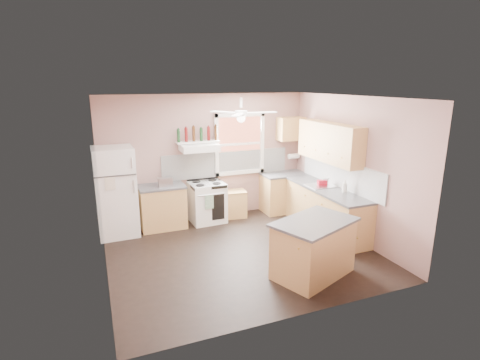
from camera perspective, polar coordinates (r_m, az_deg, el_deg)
name	(u,v)px	position (r m, az deg, el deg)	size (l,w,h in m)	color
floor	(241,252)	(6.78, 0.15, -10.96)	(4.50, 4.50, 0.00)	black
ceiling	(241,97)	(6.11, 0.17, 12.48)	(4.50, 4.50, 0.00)	white
wall_back	(207,157)	(8.18, -5.12, 3.50)	(4.50, 0.05, 2.70)	#936D66
wall_right	(352,168)	(7.44, 16.68, 1.78)	(0.05, 4.00, 2.70)	#936D66
wall_left	(98,194)	(5.89, -20.87, -1.94)	(0.05, 4.00, 2.70)	#936D66
backsplash_back	(227,164)	(8.31, -2.03, 2.51)	(2.90, 0.03, 0.55)	white
backsplash_right	(340,173)	(7.68, 14.98, 0.97)	(0.03, 2.60, 0.55)	white
window_view	(239,144)	(8.33, -0.10, 5.52)	(1.00, 0.02, 1.20)	brown
window_frame	(240,144)	(8.31, -0.03, 5.49)	(1.16, 0.07, 1.36)	white
refrigerator	(116,192)	(7.62, -18.41, -1.73)	(0.74, 0.72, 1.75)	white
base_cabinet_left	(163,208)	(7.88, -11.70, -4.13)	(0.90, 0.60, 0.86)	tan
counter_left	(162,187)	(7.75, -11.87, -0.98)	(0.92, 0.62, 0.04)	#414144
toaster	(165,182)	(7.65, -11.31, -0.31)	(0.28, 0.16, 0.18)	silver
stove	(207,202)	(8.08, -5.06, -3.39)	(0.71, 0.64, 0.86)	white
range_hood	(199,148)	(7.81, -6.20, 4.95)	(0.78, 0.50, 0.14)	white
bottle_shelf	(198,142)	(7.90, -6.46, 5.80)	(0.90, 0.26, 0.03)	white
cart	(232,204)	(8.35, -1.17, -3.71)	(0.59, 0.39, 0.59)	tan
base_cabinet_corner	(284,193)	(8.76, 6.68, -1.97)	(1.00, 0.60, 0.86)	tan
base_cabinet_right	(326,211)	(7.73, 12.90, -4.58)	(0.60, 2.20, 0.86)	tan
counter_corner	(284,174)	(8.64, 6.77, 0.88)	(1.02, 0.62, 0.04)	#414144
counter_right	(326,189)	(7.59, 13.03, -1.38)	(0.62, 2.22, 0.04)	#414144
sink	(321,186)	(7.74, 12.21, -0.90)	(0.55, 0.45, 0.03)	silver
faucet	(328,182)	(7.81, 13.22, -0.25)	(0.03, 0.03, 0.14)	silver
upper_cabinet_right	(329,142)	(7.63, 13.45, 5.62)	(0.33, 1.80, 0.76)	tan
upper_cabinet_corner	(291,129)	(8.66, 7.74, 7.75)	(0.60, 0.33, 0.52)	tan
paper_towel	(294,156)	(8.85, 8.18, 3.62)	(0.12, 0.12, 0.26)	white
island	(313,249)	(6.00, 11.10, -10.34)	(1.21, 0.76, 0.86)	tan
island_top	(315,222)	(5.82, 11.32, -6.32)	(1.28, 0.83, 0.04)	#414144
ceiling_fan_hub	(241,113)	(6.12, 0.17, 10.14)	(0.20, 0.20, 0.08)	white
soap_bottle	(345,186)	(7.34, 15.67, -0.90)	(0.10, 0.10, 0.26)	silver
red_caddy	(322,183)	(7.80, 12.41, -0.38)	(0.18, 0.12, 0.10)	#A10D1E
wine_bottles	(198,134)	(7.88, -6.44, 6.95)	(0.86, 0.06, 0.31)	#143819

